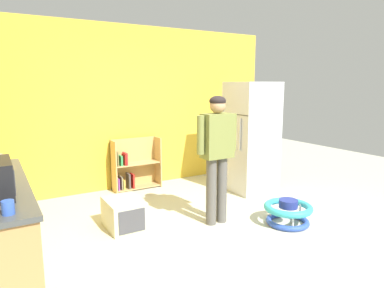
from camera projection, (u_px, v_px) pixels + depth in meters
ground_plane at (210, 234)px, 4.05m from camera, size 12.00×12.00×0.00m
back_wall at (134, 108)px, 5.79m from camera, size 5.20×0.06×2.70m
refrigerator at (251, 137)px, 5.58m from camera, size 0.73×0.68×1.78m
bookshelf at (133, 167)px, 5.74m from camera, size 0.80×0.28×0.85m
standing_person at (217, 148)px, 4.21m from camera, size 0.57×0.22×1.61m
baby_walker at (288, 212)px, 4.30m from camera, size 0.60×0.60×0.32m
pet_carrier at (124, 214)px, 4.19m from camera, size 0.42×0.55×0.36m
banana_bunch at (4, 164)px, 3.57m from camera, size 0.15×0.16×0.04m
blue_cup at (8, 208)px, 2.25m from camera, size 0.08×0.08×0.09m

